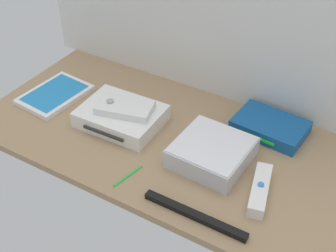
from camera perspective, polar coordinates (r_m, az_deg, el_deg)
The scene contains 9 objects.
ground_plane at distance 120.01cm, azimuth -0.00°, elevation -1.87°, with size 100.00×48.00×2.00cm, color #9E7F5B.
game_console at distance 123.67cm, azimuth -5.74°, elevation 1.20°, with size 21.51×17.03×4.40cm.
mini_computer at distance 111.83cm, azimuth 5.38°, elevation -3.20°, with size 17.66×17.66×5.30cm.
game_case at distance 137.59cm, azimuth -13.66°, elevation 3.74°, with size 15.21×20.12×1.56cm.
network_router at distance 123.24cm, azimuth 12.36°, elevation -0.06°, with size 18.84×13.33×3.40cm.
remote_wand at distance 105.96cm, azimuth 11.17°, elevation -7.66°, with size 7.03×15.23×3.40cm.
remote_classic_pad at distance 121.24cm, azimuth -5.31°, elevation 2.27°, with size 15.93×11.32×2.40cm.
sensor_bar at distance 100.32cm, azimuth 3.28°, elevation -10.82°, with size 24.00×1.80×1.40cm, color black.
stylus_pen at distance 109.25cm, azimuth -4.93°, elevation -6.02°, with size 0.70×0.70×9.00cm, color green.
Camera 1 is at (46.86, -78.71, 76.53)cm, focal length 49.91 mm.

